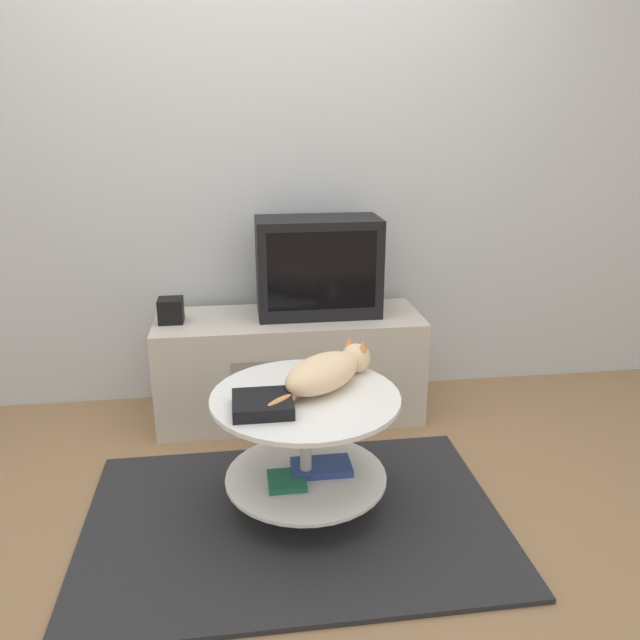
% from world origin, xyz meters
% --- Properties ---
extents(ground_plane, '(12.00, 12.00, 0.00)m').
position_xyz_m(ground_plane, '(0.00, 0.00, 0.00)').
color(ground_plane, '#93704C').
extents(wall_back, '(8.00, 0.05, 2.60)m').
position_xyz_m(wall_back, '(0.00, 1.20, 1.30)').
color(wall_back, silver).
rests_on(wall_back, ground_plane).
extents(rug, '(1.54, 1.04, 0.02)m').
position_xyz_m(rug, '(0.00, 0.00, 0.01)').
color(rug, '#28282B').
rests_on(rug, ground_plane).
extents(tv_stand, '(1.29, 0.46, 0.52)m').
position_xyz_m(tv_stand, '(0.07, 0.89, 0.26)').
color(tv_stand, beige).
rests_on(tv_stand, ground_plane).
extents(tv, '(0.59, 0.29, 0.47)m').
position_xyz_m(tv, '(0.22, 0.92, 0.76)').
color(tv, black).
rests_on(tv, tv_stand).
extents(speaker, '(0.11, 0.11, 0.11)m').
position_xyz_m(speaker, '(-0.49, 0.88, 0.58)').
color(speaker, black).
rests_on(speaker, tv_stand).
extents(coffee_table, '(0.70, 0.70, 0.46)m').
position_xyz_m(coffee_table, '(0.06, 0.08, 0.31)').
color(coffee_table, '#B2B2B7').
rests_on(coffee_table, rug).
extents(dvd_box, '(0.21, 0.20, 0.05)m').
position_xyz_m(dvd_box, '(-0.10, -0.02, 0.51)').
color(dvd_box, black).
rests_on(dvd_box, coffee_table).
extents(cat, '(0.46, 0.44, 0.14)m').
position_xyz_m(cat, '(0.14, 0.14, 0.55)').
color(cat, beige).
rests_on(cat, coffee_table).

